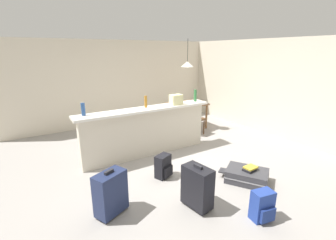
% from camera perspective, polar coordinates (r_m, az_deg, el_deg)
% --- Properties ---
extents(ground_plane, '(13.00, 13.00, 0.05)m').
position_cam_1_polar(ground_plane, '(5.19, 1.27, -9.03)').
color(ground_plane, gray).
extents(wall_back, '(6.60, 0.10, 2.50)m').
position_cam_1_polar(wall_back, '(7.50, -11.56, 8.73)').
color(wall_back, beige).
rests_on(wall_back, ground_plane).
extents(wall_right, '(0.10, 6.00, 2.50)m').
position_cam_1_polar(wall_right, '(7.09, 21.30, 7.53)').
color(wall_right, beige).
rests_on(wall_right, ground_plane).
extents(partition_half_wall, '(2.80, 0.20, 1.00)m').
position_cam_1_polar(partition_half_wall, '(5.12, -5.02, -3.13)').
color(partition_half_wall, beige).
rests_on(partition_half_wall, ground_plane).
extents(bar_countertop, '(2.96, 0.40, 0.05)m').
position_cam_1_polar(bar_countertop, '(4.97, -5.17, 2.58)').
color(bar_countertop, white).
rests_on(bar_countertop, partition_half_wall).
extents(bottle_blue, '(0.07, 0.07, 0.24)m').
position_cam_1_polar(bottle_blue, '(4.62, -19.65, 2.44)').
color(bottle_blue, '#284C89').
rests_on(bottle_blue, bar_countertop).
extents(bottle_amber, '(0.06, 0.06, 0.25)m').
position_cam_1_polar(bottle_amber, '(5.00, -5.35, 4.40)').
color(bottle_amber, '#9E661E').
rests_on(bottle_amber, bar_countertop).
extents(bottle_green, '(0.07, 0.07, 0.28)m').
position_cam_1_polar(bottle_green, '(5.63, 6.54, 5.85)').
color(bottle_green, '#2D6B38').
rests_on(bottle_green, bar_countertop).
extents(grocery_bag, '(0.26, 0.18, 0.22)m').
position_cam_1_polar(grocery_bag, '(5.27, 1.94, 4.92)').
color(grocery_bag, beige).
rests_on(grocery_bag, bar_countertop).
extents(dining_table, '(1.10, 0.80, 0.74)m').
position_cam_1_polar(dining_table, '(6.88, 4.33, 3.24)').
color(dining_table, brown).
rests_on(dining_table, ground_plane).
extents(dining_chair_near_partition, '(0.47, 0.47, 0.93)m').
position_cam_1_polar(dining_chair_near_partition, '(6.48, 6.16, 1.16)').
color(dining_chair_near_partition, '#4C331E').
rests_on(dining_chair_near_partition, ground_plane).
extents(pendant_lamp, '(0.34, 0.34, 0.77)m').
position_cam_1_polar(pendant_lamp, '(6.60, 4.67, 13.20)').
color(pendant_lamp, black).
extents(suitcase_flat_charcoal, '(0.79, 0.88, 0.22)m').
position_cam_1_polar(suitcase_flat_charcoal, '(4.46, 18.30, -12.53)').
color(suitcase_flat_charcoal, '#38383D').
rests_on(suitcase_flat_charcoal, ground_plane).
extents(suitcase_upright_black, '(0.30, 0.47, 0.67)m').
position_cam_1_polar(suitcase_upright_black, '(3.55, 7.03, -15.57)').
color(suitcase_upright_black, black).
rests_on(suitcase_upright_black, ground_plane).
extents(backpack_black, '(0.33, 0.31, 0.42)m').
position_cam_1_polar(backpack_black, '(4.34, -1.13, -11.09)').
color(backpack_black, black).
rests_on(backpack_black, ground_plane).
extents(backpack_blue, '(0.31, 0.28, 0.42)m').
position_cam_1_polar(backpack_blue, '(3.60, 21.67, -18.62)').
color(backpack_blue, '#233D93').
rests_on(backpack_blue, ground_plane).
extents(suitcase_upright_navy, '(0.50, 0.40, 0.67)m').
position_cam_1_polar(suitcase_upright_navy, '(3.49, -13.58, -16.61)').
color(suitcase_upright_navy, '#1E284C').
rests_on(suitcase_upright_navy, ground_plane).
extents(book_stack, '(0.26, 0.20, 0.06)m').
position_cam_1_polar(book_stack, '(4.40, 19.03, -10.92)').
color(book_stack, black).
rests_on(book_stack, suitcase_flat_charcoal).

